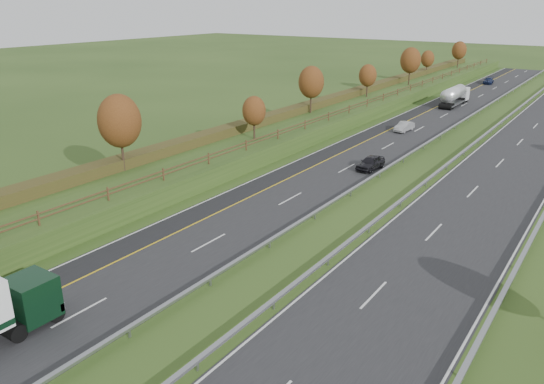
{
  "coord_description": "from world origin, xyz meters",
  "views": [
    {
      "loc": [
        26.67,
        -5.5,
        17.9
      ],
      "look_at": [
        2.11,
        30.61,
        2.2
      ],
      "focal_mm": 35.0,
      "sensor_mm": 36.0,
      "label": 1
    }
  ],
  "objects_px": {
    "car_silver_mid": "(404,126)",
    "car_small_far": "(489,81)",
    "road_tanker": "(455,95)",
    "car_dark_near": "(371,163)"
  },
  "relations": [
    {
      "from": "road_tanker",
      "to": "car_silver_mid",
      "type": "xyz_separation_m",
      "value": [
        0.05,
        -25.02,
        -1.13
      ]
    },
    {
      "from": "road_tanker",
      "to": "car_silver_mid",
      "type": "height_order",
      "value": "road_tanker"
    },
    {
      "from": "car_dark_near",
      "to": "car_silver_mid",
      "type": "distance_m",
      "value": 20.48
    },
    {
      "from": "car_small_far",
      "to": "car_dark_near",
      "type": "bearing_deg",
      "value": -92.35
    },
    {
      "from": "car_silver_mid",
      "to": "car_small_far",
      "type": "height_order",
      "value": "same"
    },
    {
      "from": "road_tanker",
      "to": "car_silver_mid",
      "type": "distance_m",
      "value": 25.05
    },
    {
      "from": "car_dark_near",
      "to": "car_silver_mid",
      "type": "xyz_separation_m",
      "value": [
        -3.75,
        20.13,
        -0.06
      ]
    },
    {
      "from": "road_tanker",
      "to": "car_small_far",
      "type": "relative_size",
      "value": 2.35
    },
    {
      "from": "car_dark_near",
      "to": "car_small_far",
      "type": "bearing_deg",
      "value": 97.93
    },
    {
      "from": "car_dark_near",
      "to": "car_small_far",
      "type": "height_order",
      "value": "car_dark_near"
    }
  ]
}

